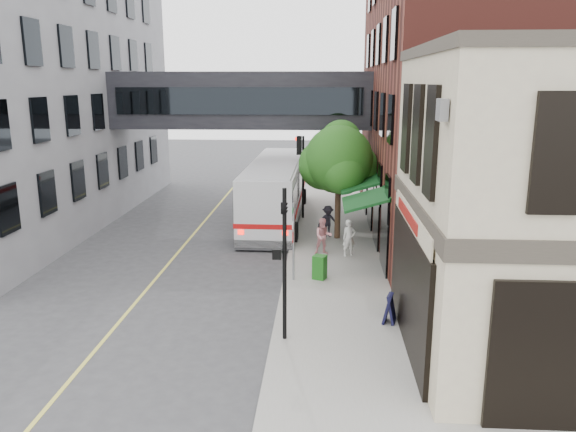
# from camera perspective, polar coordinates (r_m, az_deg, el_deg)

# --- Properties ---
(ground) EXTENTS (120.00, 120.00, 0.00)m
(ground) POSITION_cam_1_polar(r_m,az_deg,el_deg) (15.25, -2.42, -16.03)
(ground) COLOR #38383A
(ground) RESTS_ON ground
(sidewalk_main) EXTENTS (4.00, 60.00, 0.15)m
(sidewalk_main) POSITION_cam_1_polar(r_m,az_deg,el_deg) (28.19, 4.55, -1.80)
(sidewalk_main) COLOR gray
(sidewalk_main) RESTS_ON ground
(brick_building) EXTENTS (13.76, 18.00, 14.00)m
(brick_building) POSITION_cam_1_polar(r_m,az_deg,el_deg) (29.45, 20.84, 11.66)
(brick_building) COLOR #59221B
(brick_building) RESTS_ON ground
(skyway_bridge) EXTENTS (14.00, 3.18, 3.00)m
(skyway_bridge) POSITION_cam_1_polar(r_m,az_deg,el_deg) (31.51, -4.67, 11.66)
(skyway_bridge) COLOR black
(skyway_bridge) RESTS_ON ground
(traffic_signal_near) EXTENTS (0.44, 0.22, 4.60)m
(traffic_signal_near) POSITION_cam_1_polar(r_m,az_deg,el_deg) (15.89, -0.47, -3.06)
(traffic_signal_near) COLOR black
(traffic_signal_near) RESTS_ON sidewalk_main
(traffic_signal_far) EXTENTS (0.53, 0.28, 4.50)m
(traffic_signal_far) POSITION_cam_1_polar(r_m,az_deg,el_deg) (30.50, 1.29, 5.67)
(traffic_signal_far) COLOR black
(traffic_signal_far) RESTS_ON sidewalk_main
(street_sign_pole) EXTENTS (0.08, 0.75, 3.00)m
(street_sign_pole) POSITION_cam_1_polar(r_m,az_deg,el_deg) (20.97, 0.55, -1.91)
(street_sign_pole) COLOR gray
(street_sign_pole) RESTS_ON sidewalk_main
(street_tree) EXTENTS (3.80, 3.20, 5.60)m
(street_tree) POSITION_cam_1_polar(r_m,az_deg,el_deg) (26.66, 5.15, 5.72)
(street_tree) COLOR #382619
(street_tree) RESTS_ON sidewalk_main
(lane_marking) EXTENTS (0.12, 40.00, 0.01)m
(lane_marking) POSITION_cam_1_polar(r_m,az_deg,el_deg) (25.21, -11.46, -4.07)
(lane_marking) COLOR #D8CC4C
(lane_marking) RESTS_ON ground
(bus) EXTENTS (3.08, 12.10, 3.25)m
(bus) POSITION_cam_1_polar(r_m,az_deg,el_deg) (30.68, -1.23, 2.84)
(bus) COLOR silver
(bus) RESTS_ON ground
(pedestrian_a) EXTENTS (0.68, 0.55, 1.60)m
(pedestrian_a) POSITION_cam_1_polar(r_m,az_deg,el_deg) (24.25, 6.22, -2.25)
(pedestrian_a) COLOR white
(pedestrian_a) RESTS_ON sidewalk_main
(pedestrian_b) EXTENTS (0.85, 0.71, 1.60)m
(pedestrian_b) POSITION_cam_1_polar(r_m,az_deg,el_deg) (24.45, 3.61, -2.06)
(pedestrian_b) COLOR pink
(pedestrian_b) RESTS_ON sidewalk_main
(pedestrian_c) EXTENTS (1.10, 0.79, 1.53)m
(pedestrian_c) POSITION_cam_1_polar(r_m,az_deg,el_deg) (27.21, 4.07, -0.53)
(pedestrian_c) COLOR black
(pedestrian_c) RESTS_ON sidewalk_main
(newspaper_box) EXTENTS (0.59, 0.56, 0.93)m
(newspaper_box) POSITION_cam_1_polar(r_m,az_deg,el_deg) (21.50, 3.23, -5.21)
(newspaper_box) COLOR #175B14
(newspaper_box) RESTS_ON sidewalk_main
(sandwich_board) EXTENTS (0.47, 0.60, 0.93)m
(sandwich_board) POSITION_cam_1_polar(r_m,az_deg,el_deg) (18.02, 10.29, -9.22)
(sandwich_board) COLOR black
(sandwich_board) RESTS_ON sidewalk_main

